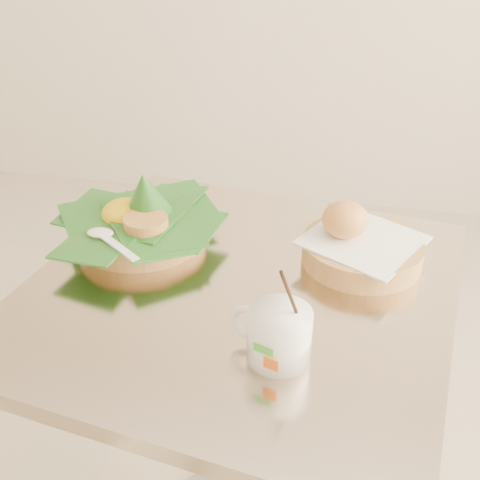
% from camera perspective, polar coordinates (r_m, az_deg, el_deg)
% --- Properties ---
extents(cafe_table, '(0.80, 0.80, 0.75)m').
position_cam_1_polar(cafe_table, '(1.16, -0.05, -13.29)').
color(cafe_table, gray).
rests_on(cafe_table, floor).
extents(rice_basket, '(0.30, 0.31, 0.15)m').
position_cam_1_polar(rice_basket, '(1.15, -9.46, 1.91)').
color(rice_basket, tan).
rests_on(rice_basket, cafe_table).
extents(bread_basket, '(0.24, 0.24, 0.11)m').
position_cam_1_polar(bread_basket, '(1.09, 11.23, -0.49)').
color(bread_basket, tan).
rests_on(bread_basket, cafe_table).
extents(coffee_mug, '(0.12, 0.10, 0.16)m').
position_cam_1_polar(coffee_mug, '(0.86, 3.58, -8.82)').
color(coffee_mug, white).
rests_on(coffee_mug, cafe_table).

